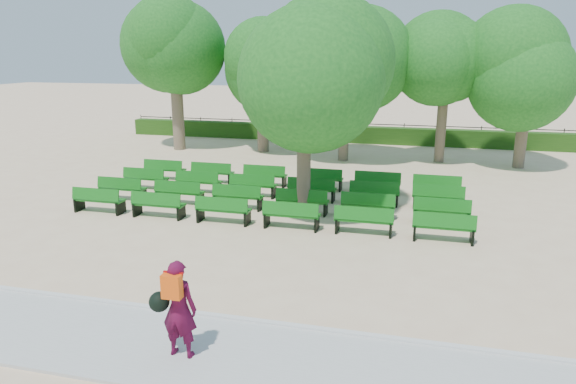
% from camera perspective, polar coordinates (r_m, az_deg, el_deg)
% --- Properties ---
extents(ground, '(120.00, 120.00, 0.00)m').
position_cam_1_polar(ground, '(15.57, -0.20, -2.89)').
color(ground, beige).
extents(paving, '(30.00, 2.20, 0.06)m').
position_cam_1_polar(paving, '(9.21, -12.18, -16.70)').
color(paving, '#B9BAB5').
rests_on(paving, ground).
extents(curb, '(30.00, 0.12, 0.10)m').
position_cam_1_polar(curb, '(10.09, -9.26, -13.37)').
color(curb, silver).
rests_on(curb, ground).
extents(hedge, '(26.00, 0.70, 0.90)m').
position_cam_1_polar(hedge, '(28.91, 6.72, 6.40)').
color(hedge, '#224A13').
rests_on(hedge, ground).
extents(fence, '(26.00, 0.10, 1.02)m').
position_cam_1_polar(fence, '(29.37, 6.80, 5.65)').
color(fence, black).
rests_on(fence, ground).
extents(tree_line, '(21.80, 6.80, 7.04)m').
position_cam_1_polar(tree_line, '(25.08, 5.47, 4.04)').
color(tree_line, '#206B1E').
rests_on(tree_line, ground).
extents(bench_array, '(1.64, 0.59, 1.02)m').
position_cam_1_polar(bench_array, '(16.96, -1.27, -1.07)').
color(bench_array, '#126B16').
rests_on(bench_array, ground).
extents(tree_among, '(4.01, 4.01, 5.75)m').
position_cam_1_polar(tree_among, '(15.22, 1.83, 11.76)').
color(tree_among, brown).
rests_on(tree_among, ground).
extents(person, '(0.78, 0.47, 1.66)m').
position_cam_1_polar(person, '(8.58, -12.23, -12.41)').
color(person, '#4D0B28').
rests_on(person, ground).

